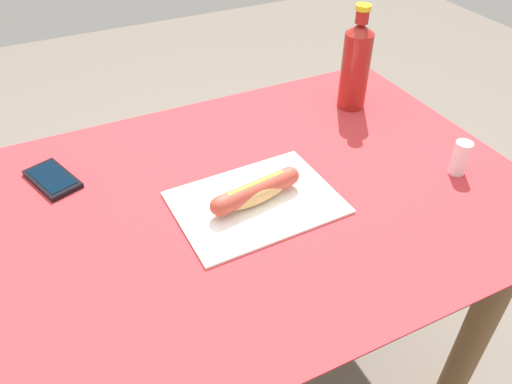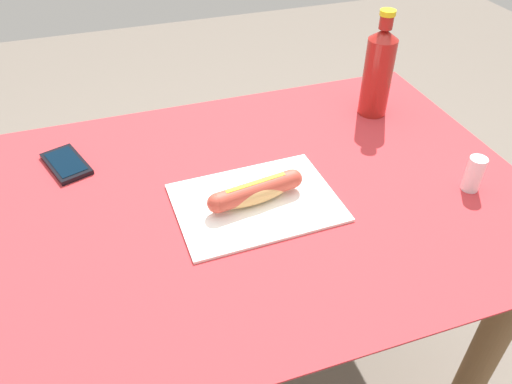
# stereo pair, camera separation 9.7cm
# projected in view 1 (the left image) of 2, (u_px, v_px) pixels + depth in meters

# --- Properties ---
(dining_table) EXTENTS (1.23, 0.82, 0.73)m
(dining_table) POSITION_uv_depth(u_px,v_px,m) (236.00, 245.00, 1.09)
(dining_table) COLOR brown
(dining_table) RESTS_ON ground
(paper_wrapper) EXTENTS (0.33, 0.24, 0.01)m
(paper_wrapper) POSITION_uv_depth(u_px,v_px,m) (256.00, 202.00, 0.99)
(paper_wrapper) COLOR white
(paper_wrapper) RESTS_ON dining_table
(hot_dog) EXTENTS (0.20, 0.07, 0.05)m
(hot_dog) POSITION_uv_depth(u_px,v_px,m) (256.00, 191.00, 0.97)
(hot_dog) COLOR tan
(hot_dog) RESTS_ON paper_wrapper
(cell_phone) EXTENTS (0.11, 0.15, 0.01)m
(cell_phone) POSITION_uv_depth(u_px,v_px,m) (52.00, 179.00, 1.05)
(cell_phone) COLOR black
(cell_phone) RESTS_ON dining_table
(soda_bottle) EXTENTS (0.07, 0.07, 0.26)m
(soda_bottle) POSITION_uv_depth(u_px,v_px,m) (356.00, 65.00, 1.23)
(soda_bottle) COLOR maroon
(soda_bottle) RESTS_ON dining_table
(salt_shaker) EXTENTS (0.04, 0.04, 0.08)m
(salt_shaker) POSITION_uv_depth(u_px,v_px,m) (460.00, 158.00, 1.05)
(salt_shaker) COLOR silver
(salt_shaker) RESTS_ON dining_table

